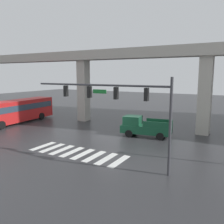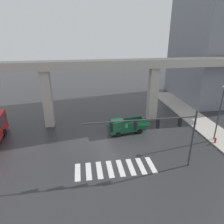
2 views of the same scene
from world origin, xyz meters
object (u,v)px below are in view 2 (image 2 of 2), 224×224
at_px(pickup_truck, 125,126).
at_px(traffic_signal_mast, 159,128).
at_px(fire_hydrant, 215,141).
at_px(street_lamp_near_corner, 220,107).

height_order(pickup_truck, traffic_signal_mast, traffic_signal_mast).
height_order(traffic_signal_mast, fire_hydrant, traffic_signal_mast).
height_order(street_lamp_near_corner, fire_hydrant, street_lamp_near_corner).
bearing_deg(pickup_truck, street_lamp_near_corner, -19.39).
height_order(pickup_truck, fire_hydrant, pickup_truck).
bearing_deg(street_lamp_near_corner, fire_hydrant, -115.76).
xyz_separation_m(street_lamp_near_corner, fire_hydrant, (-0.40, -0.83, -4.13)).
relative_size(pickup_truck, traffic_signal_mast, 0.49).
bearing_deg(fire_hydrant, traffic_signal_mast, -158.62).
xyz_separation_m(traffic_signal_mast, street_lamp_near_corner, (9.55, 4.41, -0.11)).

